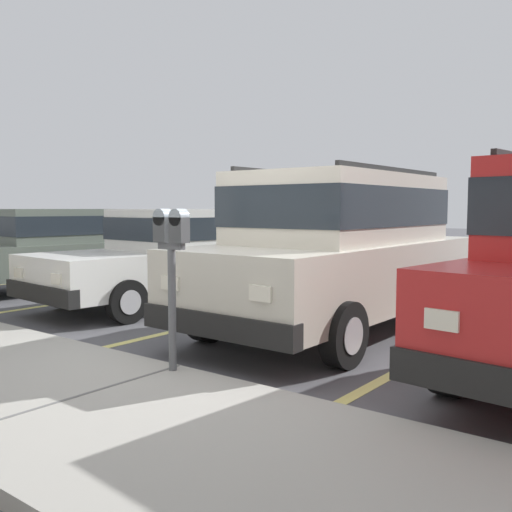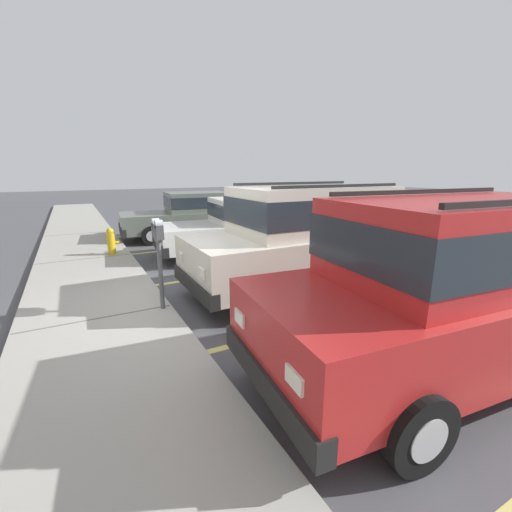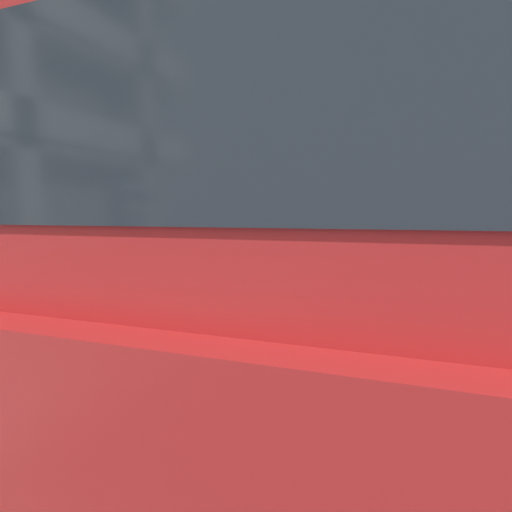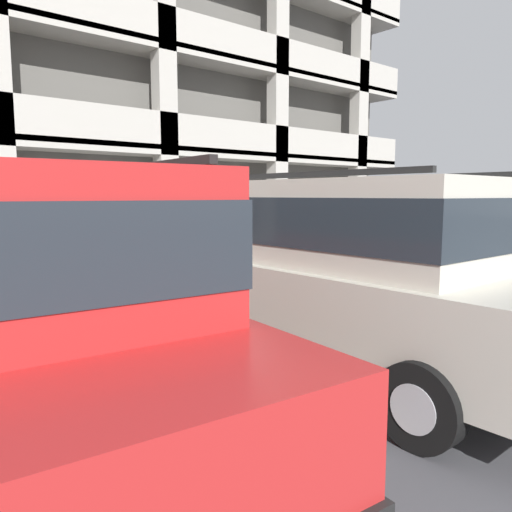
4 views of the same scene
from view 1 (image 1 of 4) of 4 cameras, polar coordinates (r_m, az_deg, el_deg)
ground_plane at (r=5.54m, az=-6.04°, el=-12.06°), size 80.00×80.00×0.10m
sidewalk at (r=4.71m, az=-17.43°, el=-13.95°), size 40.00×2.20×0.12m
parking_stall_lines at (r=7.51m, az=-6.87°, el=-7.15°), size 12.07×4.80×0.01m
silver_suv at (r=7.26m, az=8.41°, el=1.07°), size 2.04×4.79×2.03m
dark_hatchback at (r=9.37m, az=-8.29°, el=0.26°), size 2.10×4.61×1.54m
blue_coupe at (r=11.50m, az=-20.72°, el=0.83°), size 2.11×4.61×1.54m
parking_meter_near at (r=5.03m, az=-8.45°, el=0.56°), size 0.35×0.12×1.43m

